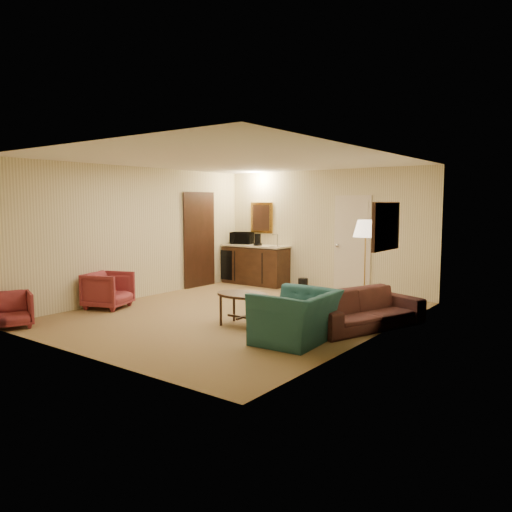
{
  "coord_description": "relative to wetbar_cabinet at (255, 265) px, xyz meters",
  "views": [
    {
      "loc": [
        5.3,
        -6.52,
        1.88
      ],
      "look_at": [
        0.03,
        0.5,
        0.96
      ],
      "focal_mm": 35.0,
      "sensor_mm": 36.0,
      "label": 1
    }
  ],
  "objects": [
    {
      "name": "microwave",
      "position": [
        -0.44,
        0.05,
        0.63
      ],
      "size": [
        0.57,
        0.42,
        0.35
      ],
      "primitive_type": "imported",
      "rotation": [
        0.0,
        0.0,
        0.29
      ],
      "color": "black",
      "rests_on": "wetbar_cabinet"
    },
    {
      "name": "coffee_table",
      "position": [
        2.25,
        -3.32,
        -0.21
      ],
      "size": [
        0.93,
        0.66,
        0.51
      ],
      "primitive_type": "cube",
      "rotation": [
        0.0,
        0.0,
        0.07
      ],
      "color": "black",
      "rests_on": "ground"
    },
    {
      "name": "ground",
      "position": [
        1.65,
        -2.72,
        -0.46
      ],
      "size": [
        6.0,
        6.0,
        0.0
      ],
      "primitive_type": "plane",
      "color": "#93754A",
      "rests_on": "ground"
    },
    {
      "name": "wetbar_cabinet",
      "position": [
        0.0,
        0.0,
        0.0
      ],
      "size": [
        1.64,
        0.58,
        0.92
      ],
      "primitive_type": "cube",
      "color": "#3C2213",
      "rests_on": "ground"
    },
    {
      "name": "room_walls",
      "position": [
        1.55,
        -1.95,
        1.26
      ],
      "size": [
        5.02,
        6.01,
        2.61
      ],
      "color": "beige",
      "rests_on": "ground"
    },
    {
      "name": "teal_armchair",
      "position": [
        3.41,
        -3.62,
        0.01
      ],
      "size": [
        0.78,
        1.13,
        0.95
      ],
      "primitive_type": "imported",
      "rotation": [
        0.0,
        0.0,
        -1.51
      ],
      "color": "#21524F",
      "rests_on": "ground"
    },
    {
      "name": "coffee_maker",
      "position": [
        0.15,
        -0.11,
        0.6
      ],
      "size": [
        0.18,
        0.18,
        0.28
      ],
      "primitive_type": "cylinder",
      "rotation": [
        0.0,
        0.0,
        0.23
      ],
      "color": "black",
      "rests_on": "wetbar_cabinet"
    },
    {
      "name": "rose_chair_near",
      "position": [
        -0.5,
        -3.75,
        -0.1
      ],
      "size": [
        0.86,
        0.89,
        0.72
      ],
      "primitive_type": "imported",
      "rotation": [
        0.0,
        0.0,
        1.92
      ],
      "color": "maroon",
      "rests_on": "ground"
    },
    {
      "name": "waste_bin",
      "position": [
        1.35,
        -0.07,
        -0.33
      ],
      "size": [
        0.28,
        0.28,
        0.27
      ],
      "primitive_type": "cylinder",
      "rotation": [
        0.0,
        0.0,
        0.42
      ],
      "color": "black",
      "rests_on": "ground"
    },
    {
      "name": "rose_chair_far",
      "position": [
        -0.5,
        -5.52,
        -0.16
      ],
      "size": [
        0.72,
        0.74,
        0.6
      ],
      "primitive_type": "imported",
      "rotation": [
        0.0,
        0.0,
        1.19
      ],
      "color": "maroon",
      "rests_on": "ground"
    },
    {
      "name": "floor_lamp",
      "position": [
        3.35,
        -1.32,
        0.35
      ],
      "size": [
        0.47,
        0.47,
        1.61
      ],
      "primitive_type": "cube",
      "rotation": [
        0.0,
        0.0,
        -0.1
      ],
      "color": "#B58D3C",
      "rests_on": "ground"
    },
    {
      "name": "sofa",
      "position": [
        3.8,
        -2.32,
        -0.07
      ],
      "size": [
        1.21,
        2.05,
        0.77
      ],
      "primitive_type": "imported",
      "rotation": [
        0.0,
        0.0,
        1.23
      ],
      "color": "black",
      "rests_on": "ground"
    }
  ]
}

